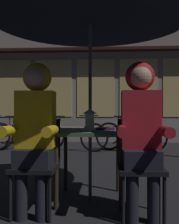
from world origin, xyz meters
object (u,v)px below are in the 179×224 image
object	(u,v)px
cafe_table	(90,140)
patio_umbrella	(90,6)
potted_plant	(24,124)
bicycle_fourth	(130,136)
book	(106,129)
lantern	(90,119)
bicycle_second	(22,135)
bicycle_third	(72,136)
person_left_hooded	(35,122)
person_right_hooded	(141,122)
chair_right	(140,161)
chair_left	(37,160)

from	to	relation	value
cafe_table	patio_umbrella	world-z (taller)	patio_umbrella
cafe_table	potted_plant	size ratio (longest dim) A/B	0.80
bicycle_fourth	book	distance (m)	3.39
lantern	potted_plant	bearing A→B (deg)	114.73
bicycle_second	bicycle_third	xyz separation A→B (m)	(1.24, -0.17, 0.00)
lantern	person_left_hooded	xyz separation A→B (m)	(-0.48, -0.38, -0.01)
cafe_table	bicycle_third	xyz separation A→B (m)	(-0.61, 3.30, -0.29)
potted_plant	cafe_table	bearing A→B (deg)	-65.02
patio_umbrella	person_left_hooded	bearing A→B (deg)	-138.43
lantern	person_right_hooded	world-z (taller)	person_right_hooded
bicycle_second	bicycle_third	world-z (taller)	same
bicycle_third	bicycle_fourth	world-z (taller)	same
lantern	chair_right	distance (m)	0.69
person_right_hooded	lantern	bearing A→B (deg)	141.93
patio_umbrella	book	distance (m)	1.32
person_right_hooded	person_left_hooded	bearing A→B (deg)	180.00
chair_right	potted_plant	world-z (taller)	potted_plant
chair_left	person_right_hooded	size ratio (longest dim) A/B	0.62
patio_umbrella	chair_right	size ratio (longest dim) A/B	2.66
person_left_hooded	book	size ratio (longest dim) A/B	7.00
person_left_hooded	bicycle_second	size ratio (longest dim) A/B	0.85
person_right_hooded	patio_umbrella	bearing A→B (deg)	138.43
chair_right	person_right_hooded	world-z (taller)	person_right_hooded
person_right_hooded	chair_left	bearing A→B (deg)	176.61
bicycle_third	bicycle_fourth	distance (m)	1.35
person_left_hooded	potted_plant	xyz separation A→B (m)	(-1.63, 4.96, -0.30)
cafe_table	chair_right	bearing A→B (deg)	-37.55
person_left_hooded	bicycle_fourth	xyz separation A→B (m)	(1.21, 3.84, -0.50)
chair_right	potted_plant	size ratio (longest dim) A/B	0.95
lantern	person_right_hooded	xyz separation A→B (m)	(0.48, -0.38, -0.01)
person_right_hooded	book	world-z (taller)	person_right_hooded
cafe_table	bicycle_second	xyz separation A→B (m)	(-1.85, 3.48, -0.29)
bicycle_fourth	potted_plant	world-z (taller)	potted_plant
potted_plant	bicycle_fourth	bearing A→B (deg)	-21.39
chair_right	person_right_hooded	distance (m)	0.36
bicycle_third	book	bearing A→B (deg)	-76.38
patio_umbrella	bicycle_fourth	distance (m)	3.89
cafe_table	bicycle_fourth	size ratio (longest dim) A/B	0.45
bicycle_second	bicycle_fourth	bearing A→B (deg)	-1.34
patio_umbrella	person_left_hooded	distance (m)	1.37
chair_right	bicycle_third	world-z (taller)	chair_right
chair_left	person_left_hooded	distance (m)	0.36
lantern	book	size ratio (longest dim) A/B	1.16
potted_plant	person_left_hooded	bearing A→B (deg)	-71.79
person_left_hooded	chair_right	bearing A→B (deg)	3.39
chair_left	lantern	bearing A→B (deg)	33.70
lantern	person_left_hooded	bearing A→B (deg)	-141.85
cafe_table	book	bearing A→B (deg)	31.36
patio_umbrella	book	size ratio (longest dim) A/B	11.55
cafe_table	potted_plant	bearing A→B (deg)	114.98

